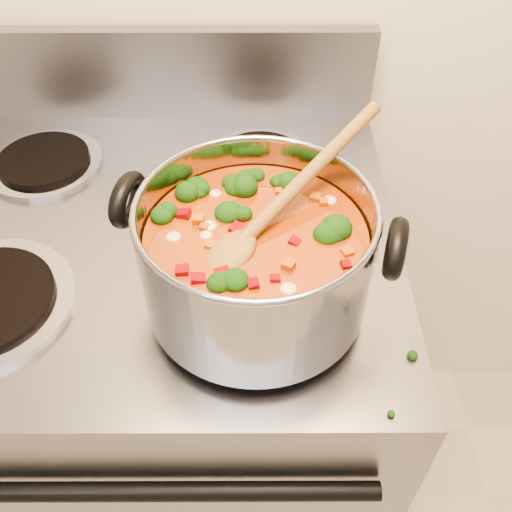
{
  "coord_description": "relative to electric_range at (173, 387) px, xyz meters",
  "views": [
    {
      "loc": [
        0.15,
        0.54,
        1.49
      ],
      "look_at": [
        0.15,
        1.01,
        1.01
      ],
      "focal_mm": 40.0,
      "sensor_mm": 36.0,
      "label": 1
    }
  ],
  "objects": [
    {
      "name": "electric_range",
      "position": [
        0.0,
        0.0,
        0.0
      ],
      "size": [
        0.75,
        0.68,
        1.08
      ],
      "color": "gray",
      "rests_on": "ground"
    },
    {
      "name": "stockpot",
      "position": [
        0.17,
        -0.15,
        0.54
      ],
      "size": [
        0.34,
        0.28,
        0.16
      ],
      "rotation": [
        0.0,
        0.0,
        -0.26
      ],
      "color": "#95959C",
      "rests_on": "electric_range"
    },
    {
      "name": "wooden_spoon",
      "position": [
        0.19,
        -0.13,
        0.59
      ],
      "size": [
        0.23,
        0.25,
        0.1
      ],
      "rotation": [
        0.0,
        0.0,
        0.82
      ],
      "color": "olive",
      "rests_on": "stockpot"
    },
    {
      "name": "cooktop_crumbs",
      "position": [
        0.09,
        -0.13,
        0.46
      ],
      "size": [
        0.19,
        0.35,
        0.01
      ],
      "color": "black",
      "rests_on": "electric_range"
    }
  ]
}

